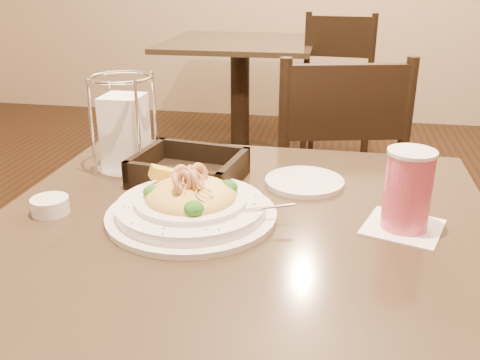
% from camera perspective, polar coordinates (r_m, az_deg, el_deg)
% --- Properties ---
extents(main_table, '(0.90, 0.90, 0.74)m').
position_cam_1_polar(main_table, '(1.06, -0.21, -16.37)').
color(main_table, black).
rests_on(main_table, ground).
extents(background_table, '(0.91, 0.91, 0.74)m').
position_cam_1_polar(background_table, '(3.40, 0.00, 10.73)').
color(background_table, black).
rests_on(background_table, ground).
extents(dining_chair_near, '(0.51, 0.51, 0.93)m').
position_cam_1_polar(dining_chair_near, '(1.80, 9.69, -0.28)').
color(dining_chair_near, black).
rests_on(dining_chair_near, ground).
extents(dining_chair_far, '(0.45, 0.45, 0.93)m').
position_cam_1_polar(dining_chair_far, '(3.30, 10.49, 9.82)').
color(dining_chair_far, black).
rests_on(dining_chair_far, ground).
extents(pasta_bowl, '(0.34, 0.31, 0.10)m').
position_cam_1_polar(pasta_bowl, '(0.96, -5.24, -2.49)').
color(pasta_bowl, white).
rests_on(pasta_bowl, main_table).
extents(drink_glass, '(0.16, 0.16, 0.14)m').
position_cam_1_polar(drink_glass, '(0.95, 17.44, -1.09)').
color(drink_glass, white).
rests_on(drink_glass, main_table).
extents(bread_basket, '(0.24, 0.20, 0.06)m').
position_cam_1_polar(bread_basket, '(1.13, -5.48, 0.90)').
color(bread_basket, black).
rests_on(bread_basket, main_table).
extents(napkin_caddy, '(0.13, 0.13, 0.21)m').
position_cam_1_polar(napkin_caddy, '(1.20, -12.16, 5.22)').
color(napkin_caddy, silver).
rests_on(napkin_caddy, main_table).
extents(side_plate, '(0.20, 0.20, 0.01)m').
position_cam_1_polar(side_plate, '(1.12, 6.89, -0.18)').
color(side_plate, white).
rests_on(side_plate, main_table).
extents(butter_ramekin, '(0.08, 0.08, 0.03)m').
position_cam_1_polar(butter_ramekin, '(1.04, -19.59, -2.59)').
color(butter_ramekin, white).
rests_on(butter_ramekin, main_table).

